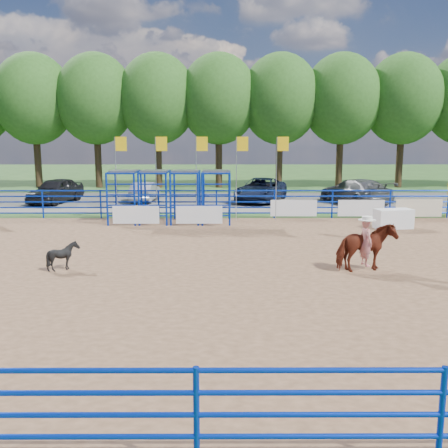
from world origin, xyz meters
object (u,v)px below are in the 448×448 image
at_px(calf, 63,256).
at_px(car_d, 355,191).
at_px(announcer_table, 393,219).
at_px(car_c, 261,190).
at_px(car_b, 145,192).
at_px(horse_and_rider, 366,244).
at_px(car_a, 56,190).

relative_size(calf, car_d, 0.17).
relative_size(announcer_table, car_c, 0.31).
height_order(car_b, car_d, car_d).
bearing_deg(car_d, car_b, -28.05).
relative_size(announcer_table, car_b, 0.43).
bearing_deg(car_b, horse_and_rider, 122.28).
relative_size(car_b, car_c, 0.71).
bearing_deg(car_c, calf, -95.31).
height_order(horse_and_rider, car_a, horse_and_rider).
bearing_deg(car_b, announcer_table, 146.13).
distance_m(announcer_table, car_b, 16.29).
xyz_separation_m(horse_and_rider, car_c, (-1.98, 17.21, -0.14)).
bearing_deg(announcer_table, horse_and_rider, -114.57).
bearing_deg(car_a, announcer_table, -12.91).
relative_size(horse_and_rider, car_b, 0.64).
height_order(horse_and_rider, car_b, horse_and_rider).
bearing_deg(car_c, car_a, -158.67).
xyz_separation_m(calf, car_c, (7.57, 17.00, 0.29)).
xyz_separation_m(announcer_table, car_a, (-18.59, 9.16, 0.33)).
distance_m(car_a, car_c, 13.22).
distance_m(car_b, car_d, 13.48).
xyz_separation_m(car_a, car_b, (5.60, 0.68, -0.15)).
height_order(announcer_table, car_a, car_a).
height_order(calf, car_c, car_c).
height_order(announcer_table, car_d, car_d).
xyz_separation_m(horse_and_rider, car_d, (3.82, 15.82, -0.10)).
xyz_separation_m(horse_and_rider, car_b, (-9.59, 17.28, -0.26)).
bearing_deg(calf, car_b, 12.53).
height_order(announcer_table, horse_and_rider, horse_and_rider).
bearing_deg(announcer_table, calf, -150.82).
bearing_deg(car_a, horse_and_rider, -34.23).
bearing_deg(announcer_table, car_b, 142.86).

